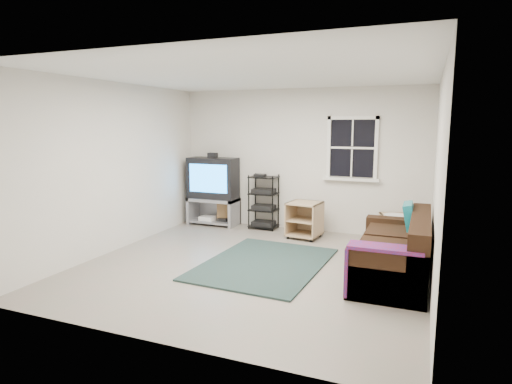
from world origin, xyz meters
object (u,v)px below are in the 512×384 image
at_px(side_table_right, 395,228).
at_px(av_rack, 264,205).
at_px(side_table_left, 305,218).
at_px(sofa, 396,254).
at_px(tv_unit, 213,185).

bearing_deg(side_table_right, av_rack, 172.87).
relative_size(side_table_left, side_table_right, 1.07).
bearing_deg(sofa, side_table_right, 94.13).
bearing_deg(side_table_left, av_rack, 160.19).
distance_m(tv_unit, av_rack, 1.09).
bearing_deg(av_rack, side_table_left, -19.81).
height_order(side_table_left, side_table_right, side_table_left).
xyz_separation_m(av_rack, side_table_right, (2.40, -0.30, -0.15)).
height_order(tv_unit, side_table_left, tv_unit).
bearing_deg(tv_unit, side_table_left, -7.92).
relative_size(av_rack, sofa, 0.52).
relative_size(tv_unit, av_rack, 1.38).
bearing_deg(sofa, tv_unit, 153.27).
height_order(av_rack, side_table_right, av_rack).
bearing_deg(av_rack, side_table_right, -7.13).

